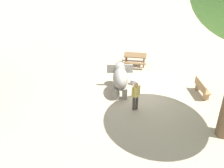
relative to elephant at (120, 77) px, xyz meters
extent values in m
plane|color=#BAA88C|center=(-0.45, -0.96, -0.98)|extent=(60.00, 60.00, 0.00)
cylinder|color=gray|center=(0.26, 0.18, -0.66)|extent=(0.28, 0.28, 0.66)
cylinder|color=gray|center=(0.17, -0.26, -0.66)|extent=(0.28, 0.28, 0.66)
cylinder|color=gray|center=(-0.63, 0.35, -0.66)|extent=(0.28, 0.28, 0.66)
cylinder|color=gray|center=(-0.71, -0.10, -0.66)|extent=(0.28, 0.28, 0.66)
ellipsoid|color=gray|center=(-0.23, 0.04, 0.07)|extent=(1.76, 1.11, 0.98)
sphere|color=gray|center=(0.77, -0.14, 0.19)|extent=(0.70, 0.70, 0.70)
cone|color=gray|center=(1.03, -0.19, -0.43)|extent=(0.22, 0.22, 1.10)
cube|color=gray|center=(0.75, 0.33, 0.19)|extent=(0.19, 0.57, 0.52)
cube|color=gray|center=(0.58, -0.58, 0.19)|extent=(0.19, 0.57, 0.52)
cylinder|color=#3F3833|center=(-1.81, -0.31, -0.57)|extent=(0.14, 0.14, 0.82)
cylinder|color=#3F3833|center=(-1.76, -0.48, -0.57)|extent=(0.14, 0.14, 0.82)
cylinder|color=tan|center=(-1.79, -0.39, 0.13)|extent=(0.32, 0.32, 0.58)
sphere|color=tan|center=(-1.79, -0.39, 0.53)|extent=(0.22, 0.22, 0.22)
cylinder|color=tan|center=(-1.84, -0.19, 0.14)|extent=(0.09, 0.09, 0.55)
cylinder|color=tan|center=(-1.73, -0.60, 0.14)|extent=(0.09, 0.09, 0.55)
cube|color=#9E7A51|center=(-1.22, -4.46, -0.53)|extent=(1.43, 0.51, 0.06)
cube|color=#9E7A51|center=(-1.20, -4.29, -0.30)|extent=(1.40, 0.17, 0.40)
cube|color=#9E7A51|center=(-0.69, -4.50, -0.77)|extent=(0.11, 0.37, 0.42)
cube|color=#9E7A51|center=(-1.74, -4.42, -0.77)|extent=(0.11, 0.37, 0.42)
cube|color=brown|center=(3.16, -1.76, -0.23)|extent=(1.26, 1.68, 0.06)
cylinder|color=brown|center=(3.06, -1.09, -0.62)|extent=(0.10, 0.10, 0.72)
cylinder|color=brown|center=(3.66, -1.30, -0.62)|extent=(0.10, 0.10, 0.72)
cylinder|color=brown|center=(2.65, -2.22, -0.62)|extent=(0.10, 0.10, 0.72)
cylinder|color=brown|center=(3.26, -2.43, -0.62)|extent=(0.10, 0.10, 0.72)
cube|color=brown|center=(2.58, -1.55, -0.54)|extent=(0.74, 1.49, 0.05)
cube|color=brown|center=(3.74, -1.97, -0.54)|extent=(0.74, 1.49, 0.05)
cylinder|color=gray|center=(0.71, -0.98, -0.82)|extent=(0.36, 0.36, 0.32)
camera|label=1|loc=(-12.89, 3.07, 7.42)|focal=43.60mm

